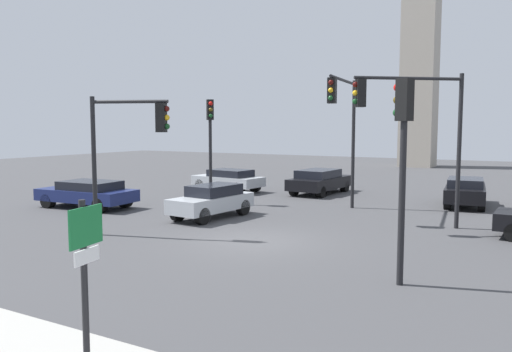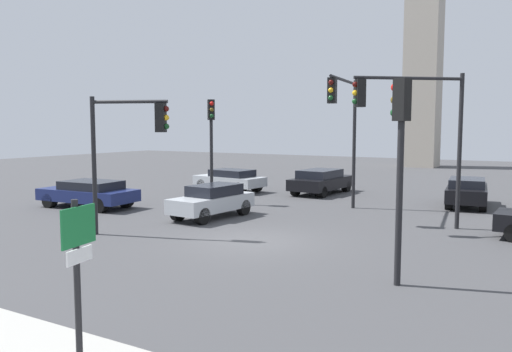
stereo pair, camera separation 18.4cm
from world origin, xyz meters
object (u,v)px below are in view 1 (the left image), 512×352
traffic_light_1 (210,132)px  car_3 (465,191)px  direction_sign (85,267)px  traffic_light_2 (128,137)px  traffic_light_3 (413,117)px  car_0 (229,179)px  car_5 (320,181)px  car_4 (87,193)px  traffic_light_0 (344,115)px  traffic_light_4 (403,142)px  car_1 (212,200)px

traffic_light_1 → car_3: size_ratio=1.15×
direction_sign → traffic_light_1: bearing=108.9°
traffic_light_2 → traffic_light_3: size_ratio=0.84×
traffic_light_2 → car_0: traffic_light_2 is taller
traffic_light_1 → car_5: traffic_light_1 is taller
direction_sign → traffic_light_3: size_ratio=0.46×
traffic_light_3 → car_4: size_ratio=1.20×
traffic_light_2 → traffic_light_3: 10.31m
car_3 → car_4: (-15.49, -9.48, -0.03)m
car_3 → car_5: (-7.94, 0.80, 0.00)m
direction_sign → traffic_light_2: traffic_light_2 is taller
traffic_light_0 → traffic_light_4: (4.74, -8.94, -0.86)m
traffic_light_3 → car_1: 8.76m
direction_sign → car_3: 21.51m
direction_sign → traffic_light_4: traffic_light_4 is taller
car_3 → car_5: car_5 is taller
direction_sign → car_0: size_ratio=0.60×
car_4 → car_5: bearing=-129.9°
traffic_light_3 → traffic_light_4: traffic_light_3 is taller
direction_sign → car_4: 17.69m
car_3 → traffic_light_0: bearing=133.5°
traffic_light_1 → traffic_light_2: size_ratio=1.05×
traffic_light_1 → car_1: bearing=-9.0°
traffic_light_3 → car_3: bearing=-136.4°
car_3 → direction_sign: bearing=167.0°
direction_sign → traffic_light_4: size_ratio=0.53×
traffic_light_0 → traffic_light_3: 3.94m
car_5 → car_0: bearing=112.9°
direction_sign → car_3: (2.41, 21.35, -1.05)m
traffic_light_3 → car_4: 15.14m
traffic_light_3 → car_0: bearing=-66.3°
car_1 → car_4: (-6.65, -0.73, -0.04)m
direction_sign → car_0: bearing=107.5°
traffic_light_2 → car_3: 16.36m
car_0 → car_5: (5.09, 1.74, 0.02)m
traffic_light_3 → traffic_light_4: (1.34, -6.93, -0.71)m
car_0 → car_5: size_ratio=0.93×
car_1 → car_5: same height
car_0 → car_3: bearing=-169.1°
traffic_light_2 → traffic_light_4: bearing=-25.7°
traffic_light_2 → car_4: bearing=128.9°
car_4 → traffic_light_1: bearing=-141.0°
traffic_light_3 → car_4: (-14.55, -2.30, -3.49)m
traffic_light_3 → car_0: size_ratio=1.31×
traffic_light_1 → car_1: traffic_light_1 is taller
traffic_light_0 → traffic_light_1: size_ratio=1.16×
traffic_light_0 → traffic_light_3: bearing=52.4°
traffic_light_1 → car_4: traffic_light_1 is taller
direction_sign → car_5: (-5.53, 22.15, -1.05)m
direction_sign → traffic_light_4: bearing=58.8°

